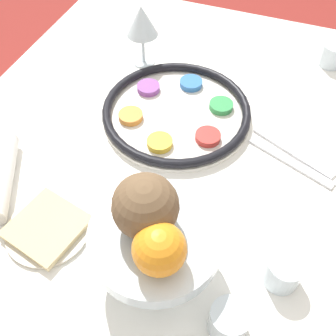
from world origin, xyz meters
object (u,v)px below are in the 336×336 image
bread_plate (48,228)px  orange_fruit (159,249)px  wine_glass (142,22)px  cup_near (283,272)px  seder_plate (176,111)px  coconut (145,206)px  fruit_stand (156,242)px  cup_far (229,321)px  cup_mid (333,55)px  napkin_roll (0,176)px

bread_plate → orange_fruit: bearing=81.3°
wine_glass → cup_near: bearing=43.3°
seder_plate → coconut: coconut is taller
fruit_stand → bread_plate: bearing=-89.1°
coconut → cup_near: bearing=100.7°
cup_near → cup_far: 0.12m
wine_glass → cup_mid: (-0.16, 0.46, -0.09)m
bread_plate → cup_mid: size_ratio=2.56×
orange_fruit → cup_near: bearing=117.3°
wine_glass → napkin_roll: (0.47, -0.11, -0.09)m
bread_plate → cup_mid: 0.81m
napkin_roll → orange_fruit: bearing=75.4°
wine_glass → bread_plate: wine_glass is taller
fruit_stand → napkin_roll: fruit_stand is taller
bread_plate → napkin_roll: napkin_roll is taller
cup_far → bread_plate: bearing=-98.3°
coconut → cup_mid: size_ratio=1.63×
seder_plate → wine_glass: bearing=-137.5°
fruit_stand → cup_near: 0.22m
cup_near → cup_mid: same height
orange_fruit → cup_mid: 0.76m
bread_plate → cup_near: 0.42m
seder_plate → orange_fruit: (0.40, 0.12, 0.14)m
fruit_stand → coconut: (-0.01, -0.02, 0.08)m
wine_glass → bread_plate: size_ratio=1.02×
orange_fruit → bread_plate: size_ratio=0.49×
fruit_stand → napkin_roll: (-0.06, -0.35, -0.06)m
wine_glass → seder_plate: bearing=42.5°
cup_mid → coconut: bearing=-19.0°
fruit_stand → cup_mid: (-0.69, 0.22, -0.06)m
fruit_stand → cup_mid: 0.73m
orange_fruit → napkin_roll: 0.41m
orange_fruit → cup_far: (0.02, 0.12, -0.12)m
wine_glass → orange_fruit: 0.63m
bread_plate → napkin_roll: size_ratio=0.78×
seder_plate → wine_glass: (-0.16, -0.15, 0.10)m
cup_near → fruit_stand: bearing=-75.3°
wine_glass → cup_far: wine_glass is taller
cup_near → cup_far: size_ratio=1.00×
cup_far → coconut: bearing=-112.8°
coconut → cup_far: size_ratio=1.63×
orange_fruit → coconut: 0.07m
seder_plate → bread_plate: size_ratio=2.20×
cup_near → wine_glass: bearing=-136.7°
seder_plate → wine_glass: wine_glass is taller
bread_plate → cup_near: size_ratio=2.56×
orange_fruit → cup_mid: orange_fruit is taller
seder_plate → cup_far: (0.42, 0.23, 0.01)m
bread_plate → coconut: bearing=94.3°
coconut → wine_glass: bearing=-156.2°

